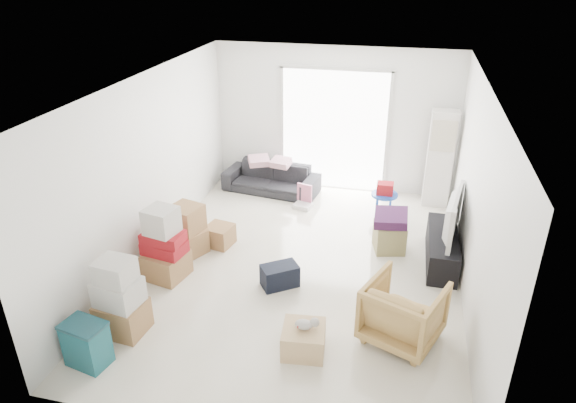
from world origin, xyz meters
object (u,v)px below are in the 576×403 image
Objects in this scene: tv_console at (442,248)px; wood_crate at (304,339)px; kids_table at (385,192)px; storage_bins at (87,344)px; television at (445,230)px; armchair at (404,309)px; ottoman at (389,237)px; ac_tower at (440,159)px; sofa at (271,174)px.

tv_console reaches higher than wood_crate.
tv_console is 1.68m from kids_table.
storage_bins is at bearing -123.71° from kids_table.
kids_table is (2.96, 4.44, 0.15)m from storage_bins.
wood_crate is at bearing -124.60° from tv_console.
television is 1.92m from armchair.
tv_console is 0.80m from ottoman.
ottoman is at bearing -111.61° from ac_tower.
ac_tower is 2.07× the size of armchair.
sofa is 4.99m from storage_bins.
television is at bearing -55.81° from kids_table.
ac_tower is at bearing 91.42° from tv_console.
tv_console is 1.92m from armchair.
tv_console is at bearing -55.81° from kids_table.
sofa reaches higher than television.
ottoman reaches higher than wood_crate.
ac_tower is 3.22× the size of storage_bins.
ac_tower is 1.18m from kids_table.
ac_tower is at bearing 10.60° from sofa.
kids_table is (2.16, -0.48, 0.07)m from sofa.
ottoman is at bearing -28.05° from sofa.
kids_table reaches higher than ottoman.
tv_console is 4.96m from storage_bins.
ac_tower is at bearing 11.22° from television.
ac_tower reaches higher than tv_console.
storage_bins reaches higher than wood_crate.
sofa is at bearing -177.18° from ac_tower.
ac_tower is 4.66m from wood_crate.
armchair is at bearing 23.94° from wood_crate.
ac_tower is at bearing -74.46° from armchair.
wood_crate is at bearing -109.72° from ac_tower.
television is at bearing 55.40° from wood_crate.
sofa is 3.32× the size of storage_bins.
ac_tower is 2.07m from ottoman.
ottoman is at bearing -60.27° from armchair.
ottoman is at bearing 46.10° from storage_bins.
tv_console is 0.77× the size of sofa.
tv_console is 2.83m from wood_crate.
television reaches higher than tv_console.
ac_tower reaches higher than ottoman.
wood_crate is (-1.09, -0.48, -0.26)m from armchair.
armchair is 3.25m from kids_table.
kids_table is at bearing 124.19° from tv_console.
kids_table reaches higher than wood_crate.
wood_crate is at bearing -100.24° from kids_table.
television is 0.86m from ottoman.
ac_tower reaches higher than kids_table.
ac_tower is 2.11m from tv_console.
armchair is at bearing -105.65° from tv_console.
kids_table is (-0.89, -0.63, -0.46)m from ac_tower.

